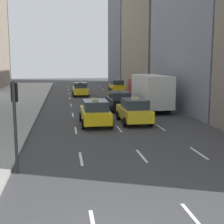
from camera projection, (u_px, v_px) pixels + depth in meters
name	position (u px, v px, depth m)	size (l,w,h in m)	color
sidewalk_left	(3.00, 104.00, 31.48)	(8.00, 66.00, 0.15)	#9E9E99
lane_markings	(102.00, 109.00, 29.03)	(5.72, 56.00, 0.01)	white
taxi_lead	(80.00, 89.00, 39.91)	(2.02, 4.40, 1.87)	yellow
taxi_second	(117.00, 86.00, 45.52)	(2.02, 4.40, 1.87)	yellow
taxi_third	(134.00, 111.00, 22.10)	(2.02, 4.40, 1.87)	yellow
taxi_fourth	(95.00, 112.00, 21.38)	(2.02, 4.40, 1.87)	yellow
sedan_black_near	(119.00, 101.00, 27.95)	(2.02, 4.84, 1.69)	black
box_truck	(149.00, 91.00, 28.57)	(2.58, 8.40, 3.15)	maroon
traffic_light_pole	(15.00, 112.00, 11.86)	(0.24, 0.42, 3.60)	black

